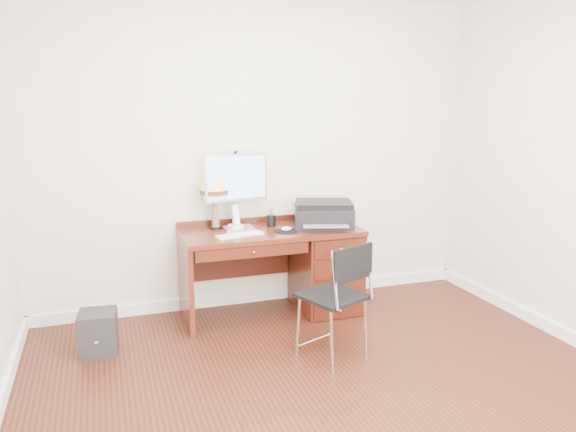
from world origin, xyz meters
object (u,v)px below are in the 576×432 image
object	(u,v)px
printer	(324,214)
chair	(336,290)
equipment_box	(98,332)
phone	(236,222)
monitor	(237,182)
leg_lamp	(215,185)
desk	(306,264)

from	to	relation	value
printer	chair	bearing A→B (deg)	-89.21
printer	equipment_box	bearing A→B (deg)	-153.84
phone	monitor	bearing A→B (deg)	46.31
monitor	leg_lamp	world-z (taller)	monitor
printer	chair	distance (m)	1.04
chair	phone	bearing A→B (deg)	91.38
phone	equipment_box	size ratio (longest dim) A/B	0.68
monitor	phone	bearing A→B (deg)	-127.54
monitor	equipment_box	bearing A→B (deg)	-167.34
desk	equipment_box	size ratio (longest dim) A/B	4.84
desk	equipment_box	world-z (taller)	desk
printer	chair	xyz separation A→B (m)	(-0.29, -0.94, -0.34)
desk	monitor	world-z (taller)	monitor
leg_lamp	equipment_box	size ratio (longest dim) A/B	1.63
leg_lamp	phone	xyz separation A→B (m)	(0.15, -0.09, -0.31)
leg_lamp	chair	bearing A→B (deg)	-62.19
phone	printer	bearing A→B (deg)	-24.43
printer	phone	world-z (taller)	printer
leg_lamp	chair	size ratio (longest dim) A/B	0.59
phone	chair	bearing A→B (deg)	-81.65
leg_lamp	equipment_box	bearing A→B (deg)	-153.30
desk	phone	bearing A→B (deg)	171.44
printer	phone	bearing A→B (deg)	-171.81
monitor	leg_lamp	bearing A→B (deg)	159.53
monitor	equipment_box	xyz separation A→B (m)	(-1.17, -0.46, -0.99)
printer	phone	distance (m)	0.76
desk	printer	world-z (taller)	printer
printer	leg_lamp	world-z (taller)	leg_lamp
chair	equipment_box	bearing A→B (deg)	135.64
equipment_box	monitor	bearing A→B (deg)	27.55
desk	phone	size ratio (longest dim) A/B	7.08
printer	equipment_box	world-z (taller)	printer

